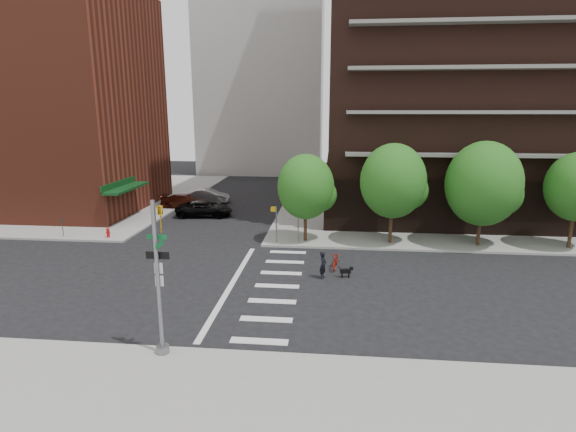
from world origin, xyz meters
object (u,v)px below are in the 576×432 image
Objects in this scene: parked_car_black at (204,209)px; dog_walker at (323,265)px; scooter at (336,260)px; parked_car_maroon at (186,202)px; parked_car_silver at (209,196)px; traffic_signal at (160,291)px; fire_hydrant at (108,232)px.

parked_car_black is 17.95m from dog_walker.
parked_car_black is at bearing 139.18° from scooter.
scooter is at bearing -134.02° from parked_car_maroon.
parked_car_silver reaches higher than parked_car_maroon.
parked_car_silver is at bearing 102.15° from traffic_signal.
parked_car_silver is 2.25× the size of scooter.
traffic_signal reaches higher than dog_walker.
scooter is at bearing -145.32° from parked_car_silver.
parked_car_silver is (-1.29, 6.17, 0.01)m from parked_car_black.
traffic_signal is 1.25× the size of parked_car_maroon.
parked_car_black is 2.62× the size of scooter.
parked_car_maroon is at bearing 106.43° from traffic_signal.
dog_walker reaches higher than parked_car_maroon.
traffic_signal is 10.90m from dog_walker.
parked_car_maroon is at bearing 138.87° from scooter.
traffic_signal is at bearing -115.67° from scooter.
scooter is (11.66, -12.46, -0.19)m from parked_car_black.
scooter is (16.66, -4.58, -0.05)m from fire_hydrant.
traffic_signal is 27.41m from parked_car_maroon.
dog_walker is at bearing -21.70° from fire_hydrant.
parked_car_black is 1.03× the size of parked_car_maroon.
scooter reaches higher than fire_hydrant.
parked_car_black is at bearing 57.61° from fire_hydrant.
parked_car_silver is at bearing 130.88° from scooter.
traffic_signal is 3.16× the size of scooter.
traffic_signal is at bearing -167.97° from parked_car_silver.
parked_car_maroon reaches higher than parked_car_black.
parked_car_maroon reaches higher than scooter.
dog_walker is at bearing -148.20° from parked_car_black.
traffic_signal is 23.80m from parked_car_black.
parked_car_silver reaches higher than parked_car_black.
fire_hydrant is at bearing 170.71° from scooter.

